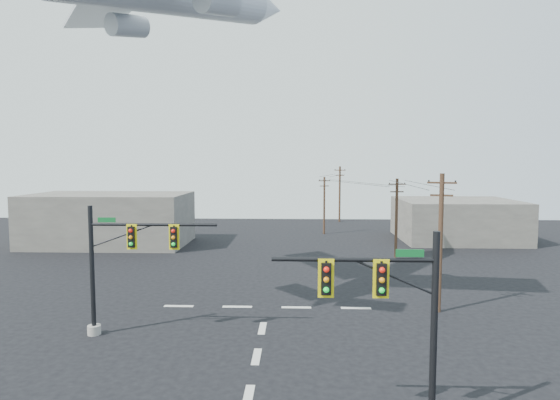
{
  "coord_description": "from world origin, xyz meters",
  "views": [
    {
      "loc": [
        2.01,
        -18.77,
        9.88
      ],
      "look_at": [
        1.15,
        5.0,
        7.86
      ],
      "focal_mm": 30.0,
      "sensor_mm": 36.0,
      "label": 1
    }
  ],
  "objects_px": {
    "utility_pole_b": "(396,219)",
    "utility_pole_d": "(340,193)",
    "signal_mast_near": "(400,325)",
    "utility_pole_a": "(440,240)",
    "signal_mast_far": "(119,266)",
    "utility_pole_c": "(324,204)"
  },
  "relations": [
    {
      "from": "utility_pole_b",
      "to": "utility_pole_d",
      "type": "xyz_separation_m",
      "value": [
        -2.76,
        30.13,
        0.42
      ]
    },
    {
      "from": "signal_mast_near",
      "to": "utility_pole_a",
      "type": "distance_m",
      "value": 14.67
    },
    {
      "from": "signal_mast_near",
      "to": "signal_mast_far",
      "type": "distance_m",
      "value": 16.27
    },
    {
      "from": "signal_mast_far",
      "to": "utility_pole_d",
      "type": "bearing_deg",
      "value": 71.39
    },
    {
      "from": "signal_mast_far",
      "to": "utility_pole_c",
      "type": "height_order",
      "value": "utility_pole_c"
    },
    {
      "from": "signal_mast_near",
      "to": "utility_pole_a",
      "type": "bearing_deg",
      "value": 67.8
    },
    {
      "from": "signal_mast_near",
      "to": "utility_pole_a",
      "type": "relative_size",
      "value": 0.81
    },
    {
      "from": "signal_mast_near",
      "to": "signal_mast_far",
      "type": "relative_size",
      "value": 0.98
    },
    {
      "from": "utility_pole_d",
      "to": "utility_pole_c",
      "type": "bearing_deg",
      "value": -80.59
    },
    {
      "from": "signal_mast_near",
      "to": "utility_pole_a",
      "type": "xyz_separation_m",
      "value": [
        5.53,
        13.56,
        0.83
      ]
    },
    {
      "from": "utility_pole_a",
      "to": "signal_mast_far",
      "type": "bearing_deg",
      "value": -147.31
    },
    {
      "from": "utility_pole_a",
      "to": "utility_pole_c",
      "type": "bearing_deg",
      "value": 118.51
    },
    {
      "from": "signal_mast_near",
      "to": "utility_pole_b",
      "type": "xyz_separation_m",
      "value": [
        5.92,
        28.74,
        0.36
      ]
    },
    {
      "from": "utility_pole_c",
      "to": "utility_pole_d",
      "type": "relative_size",
      "value": 0.86
    },
    {
      "from": "utility_pole_b",
      "to": "utility_pole_c",
      "type": "bearing_deg",
      "value": 106.42
    },
    {
      "from": "signal_mast_far",
      "to": "utility_pole_b",
      "type": "relative_size",
      "value": 0.92
    },
    {
      "from": "utility_pole_c",
      "to": "utility_pole_d",
      "type": "height_order",
      "value": "utility_pole_d"
    },
    {
      "from": "utility_pole_a",
      "to": "utility_pole_c",
      "type": "height_order",
      "value": "utility_pole_a"
    },
    {
      "from": "signal_mast_far",
      "to": "utility_pole_b",
      "type": "distance_m",
      "value": 28.01
    },
    {
      "from": "utility_pole_b",
      "to": "utility_pole_d",
      "type": "relative_size",
      "value": 0.91
    },
    {
      "from": "utility_pole_b",
      "to": "utility_pole_c",
      "type": "relative_size",
      "value": 1.06
    },
    {
      "from": "signal_mast_far",
      "to": "utility_pole_a",
      "type": "xyz_separation_m",
      "value": [
        19.24,
        4.79,
        0.76
      ]
    }
  ]
}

